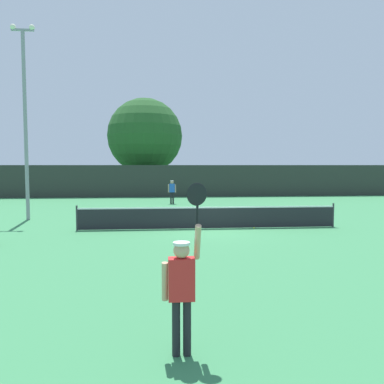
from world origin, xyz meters
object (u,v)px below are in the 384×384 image
Objects in this scene: tennis_ball at (254,228)px; player_serving at (182,280)px; light_pole at (25,112)px; large_tree at (145,136)px; parked_car_near at (147,185)px; parked_car_mid at (267,183)px; player_receiving at (172,190)px.

player_serving is at bearing -109.29° from tennis_ball.
light_pole reaches higher than player_serving.
large_tree reaches higher than tennis_ball.
parked_car_near is 1.03× the size of parked_car_mid.
player_serving is 37.09× the size of tennis_ball.
parked_car_near is (-1.59, 32.96, -0.33)m from player_serving.
tennis_ball is 0.02× the size of parked_car_near.
tennis_ball is 23.10m from large_tree.
parked_car_near is (0.13, 0.43, -4.85)m from large_tree.
tennis_ball is 0.01× the size of large_tree.
large_tree is 4.87m from parked_car_near.
player_serving is 1.51× the size of player_receiving.
player_receiving is 0.40× the size of parked_car_mid.
parked_car_mid is (18.69, 21.73, -4.65)m from light_pole.
large_tree reaches higher than parked_car_near.
player_receiving is 11.58m from tennis_ball.
parked_car_mid is (11.69, 36.23, -0.33)m from player_serving.
parked_car_mid is (13.42, 3.70, -4.85)m from large_tree.
parked_car_mid is (7.90, 25.42, 0.74)m from tennis_ball.
light_pole is at bearing 44.32° from player_receiving.
player_serving is 0.27× the size of large_tree.
light_pole is at bearing -106.29° from large_tree.
player_serving is 0.60× the size of parked_car_mid.
tennis_ball is (3.22, -11.08, -0.99)m from player_receiving.
large_tree is at bearing 93.04° from player_serving.
parked_car_mid is at bearing 49.31° from light_pole.
tennis_ball is at bearing -107.76° from parked_car_mid.
player_serving is 38.07m from parked_car_mid.
player_serving reaches higher than parked_car_near.
large_tree is at bearing 104.24° from tennis_ball.
parked_car_near is at bearing -166.65° from parked_car_mid.
large_tree is 14.74m from parked_car_mid.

